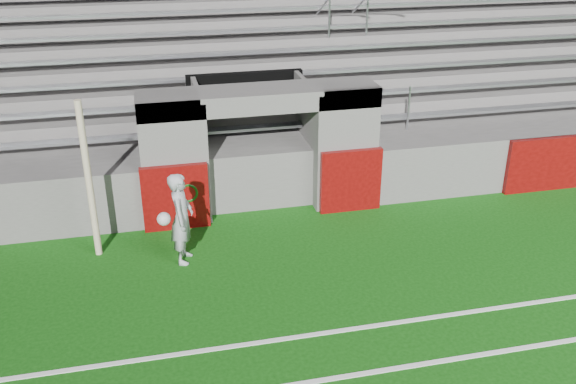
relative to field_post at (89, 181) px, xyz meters
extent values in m
plane|color=#0E430B|center=(3.31, -2.25, -1.48)|extent=(90.00, 90.00, 0.00)
cylinder|color=beige|center=(0.00, 0.00, 0.00)|extent=(0.12, 0.12, 2.96)
cube|color=white|center=(3.31, -4.25, -1.47)|extent=(28.00, 0.09, 0.01)
cube|color=white|center=(3.31, -3.25, -1.47)|extent=(28.00, 0.09, 0.01)
cube|color=#575552|center=(1.51, 1.25, -0.18)|extent=(1.20, 1.00, 2.60)
cube|color=#575552|center=(5.11, 1.25, -0.18)|extent=(1.20, 1.00, 2.60)
cube|color=black|center=(3.31, 2.95, -0.23)|extent=(2.60, 0.20, 2.50)
cube|color=#575552|center=(2.16, 1.85, -0.23)|extent=(0.10, 2.20, 2.50)
cube|color=#575552|center=(4.46, 1.85, -0.23)|extent=(0.10, 2.20, 2.50)
cube|color=#575552|center=(3.31, 1.25, 0.92)|extent=(4.80, 1.00, 0.40)
cube|color=#575552|center=(3.31, 5.10, -0.33)|extent=(26.00, 8.00, 0.20)
cube|color=#575552|center=(3.31, 5.10, -0.95)|extent=(26.00, 8.00, 1.05)
cube|color=#4D0606|center=(1.51, 0.70, -0.80)|extent=(1.30, 0.15, 1.35)
cube|color=#4D0606|center=(5.11, 0.70, -0.80)|extent=(1.30, 0.15, 1.35)
cube|color=#4D0606|center=(9.81, 0.70, -0.85)|extent=(2.20, 0.15, 1.25)
cube|color=gray|center=(3.31, 2.18, -0.01)|extent=(23.00, 0.28, 0.06)
cube|color=#575552|center=(3.31, 3.03, -0.04)|extent=(24.00, 0.75, 0.38)
cube|color=gray|center=(3.31, 2.93, 0.37)|extent=(23.00, 0.28, 0.06)
cube|color=#575552|center=(3.31, 3.78, 0.15)|extent=(24.00, 0.75, 0.76)
cube|color=gray|center=(3.31, 3.68, 0.75)|extent=(23.00, 0.28, 0.06)
cube|color=#575552|center=(3.31, 4.53, 0.34)|extent=(24.00, 0.75, 1.14)
cube|color=gray|center=(3.31, 4.43, 1.13)|extent=(23.00, 0.28, 0.06)
cube|color=#575552|center=(3.31, 5.28, 0.53)|extent=(24.00, 0.75, 1.52)
cube|color=gray|center=(3.31, 5.18, 1.51)|extent=(23.00, 0.28, 0.06)
cube|color=#575552|center=(3.31, 6.03, 0.72)|extent=(24.00, 0.75, 1.90)
cube|color=gray|center=(3.31, 5.93, 1.89)|extent=(23.00, 0.28, 0.06)
cube|color=#575552|center=(3.31, 6.78, 0.91)|extent=(24.00, 0.75, 2.28)
cube|color=#575552|center=(3.31, 7.53, 1.10)|extent=(24.00, 0.75, 2.66)
cube|color=#575552|center=(3.31, 8.20, 1.17)|extent=(26.00, 0.60, 5.29)
cylinder|color=#A5A8AD|center=(5.81, 1.90, 0.27)|extent=(0.05, 0.05, 1.00)
cylinder|color=#A5A8AD|center=(5.81, 4.90, 1.79)|extent=(0.05, 0.05, 1.00)
cylinder|color=#A5A8AD|center=(6.81, 1.90, 0.27)|extent=(0.05, 0.05, 1.00)
cylinder|color=#A5A8AD|center=(6.81, 4.90, 1.79)|extent=(0.05, 0.05, 1.00)
imported|color=#A0A3A9|center=(1.54, -0.58, -0.62)|extent=(0.54, 0.70, 1.71)
sphere|color=silver|center=(1.22, -0.88, -0.45)|extent=(0.24, 0.24, 0.24)
torus|color=#0D451C|center=(1.75, 0.70, -0.80)|extent=(0.59, 0.11, 0.59)
torus|color=#0C3F0D|center=(1.75, 0.65, -0.71)|extent=(0.42, 0.08, 0.42)
camera|label=1|loc=(1.10, -10.86, 4.58)|focal=40.00mm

